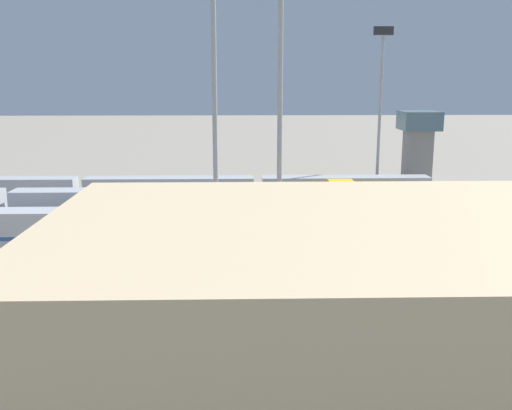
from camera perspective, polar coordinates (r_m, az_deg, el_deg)
name	(u,v)px	position (r m, az deg, el deg)	size (l,w,h in m)	color
ground_plane	(198,223)	(70.99, -5.74, -1.76)	(400.00, 400.00, 0.00)	gray
track_bed_0	(205,197)	(85.56, -5.02, 0.75)	(140.00, 2.80, 0.12)	#3D3833
track_bed_1	(203,205)	(80.68, -5.23, 0.03)	(140.00, 2.80, 0.12)	#4C443D
track_bed_2	(200,213)	(75.82, -5.47, -0.79)	(140.00, 2.80, 0.12)	#4C443D
track_bed_3	(198,222)	(70.97, -5.74, -1.71)	(140.00, 2.80, 0.12)	#3D3833
track_bed_4	(194,233)	(66.15, -6.05, -2.77)	(140.00, 2.80, 0.12)	#4C443D
track_bed_5	(191,246)	(61.36, -6.41, -3.99)	(140.00, 2.80, 0.12)	#3D3833
track_bed_6	(186,261)	(56.60, -6.83, -5.43)	(140.00, 2.80, 0.12)	#3D3833
train_on_track_6	(155,235)	(56.22, -9.86, -2.92)	(95.60, 3.06, 5.00)	#B7BABF
train_on_track_1	(170,191)	(80.71, -8.44, 1.35)	(71.40, 3.06, 3.80)	#B7BABF
train_on_track_3	(363,205)	(71.82, 10.38, 0.03)	(10.00, 3.00, 5.00)	gold
train_on_track_4	(227,211)	(65.33, -2.90, -0.59)	(95.60, 3.00, 5.00)	#B7BABF
train_on_track_5	(64,229)	(63.31, -18.27, -2.21)	(95.60, 3.06, 3.80)	#A8AAB2
light_mast_0	(381,87)	(89.17, 12.12, 11.18)	(2.80, 0.70, 24.38)	#9EA0A5
light_mast_1	(214,48)	(51.59, -4.15, 15.02)	(2.80, 0.70, 31.56)	#9EA0A5
light_mast_3	(280,73)	(50.49, 2.38, 12.79)	(2.80, 0.70, 27.80)	#9EA0A5
control_tower	(418,141)	(98.97, 15.56, 6.00)	(6.00, 6.00, 11.89)	gray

